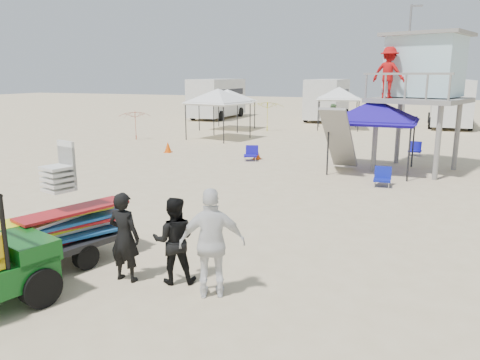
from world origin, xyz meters
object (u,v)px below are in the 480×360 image
(surf_trailer, at_px, (67,220))
(canopy_blue, at_px, (375,103))
(lifeguard_tower, at_px, (419,72))
(man_left, at_px, (124,237))

(surf_trailer, bearing_deg, canopy_blue, 68.11)
(lifeguard_tower, relative_size, canopy_blue, 1.60)
(surf_trailer, distance_m, canopy_blue, 12.36)
(lifeguard_tower, bearing_deg, man_left, -109.86)
(man_left, height_order, canopy_blue, canopy_blue)
(surf_trailer, xyz_separation_m, lifeguard_tower, (6.00, 12.13, 2.85))
(lifeguard_tower, bearing_deg, canopy_blue, -151.87)
(canopy_blue, bearing_deg, surf_trailer, -111.89)
(surf_trailer, height_order, canopy_blue, canopy_blue)
(lifeguard_tower, distance_m, canopy_blue, 1.99)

